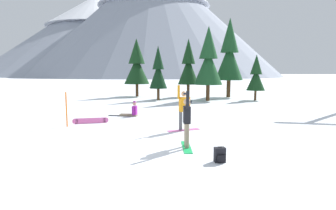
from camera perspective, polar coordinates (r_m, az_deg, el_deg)
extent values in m
plane|color=white|center=(10.13, -9.23, -8.32)|extent=(800.00, 800.00, 0.00)
cube|color=#19B259|center=(9.80, 3.88, -8.69)|extent=(0.64, 1.62, 0.02)
cylinder|color=gray|center=(9.85, 3.82, -6.00)|extent=(0.15, 0.15, 0.85)
cylinder|color=gray|center=(9.54, 3.99, -6.43)|extent=(0.15, 0.15, 0.85)
cube|color=black|center=(9.56, 3.94, -2.03)|extent=(0.33, 0.44, 0.58)
cylinder|color=black|center=(9.82, 3.81, -1.79)|extent=(0.11, 0.11, 0.58)
cylinder|color=black|center=(9.23, 4.11, 1.05)|extent=(0.11, 0.11, 0.60)
sphere|color=tan|center=(9.50, 3.96, 0.66)|extent=(0.24, 0.24, 0.24)
cube|color=black|center=(9.51, 4.80, 0.72)|extent=(0.08, 0.17, 0.08)
cube|color=pink|center=(12.57, 3.28, -5.22)|extent=(1.41, 1.10, 0.02)
cylinder|color=#4C4C51|center=(12.56, 3.95, -3.22)|extent=(0.15, 0.15, 0.84)
cylinder|color=#4C4C51|center=(12.42, 2.63, -3.33)|extent=(0.15, 0.15, 0.84)
cube|color=orange|center=(12.38, 3.31, 0.12)|extent=(0.47, 0.43, 0.65)
cylinder|color=orange|center=(12.49, 4.39, 0.33)|extent=(0.11, 0.11, 0.58)
cylinder|color=orange|center=(12.22, 2.24, 2.74)|extent=(0.11, 0.11, 0.60)
sphere|color=tan|center=(12.34, 3.33, 2.36)|extent=(0.24, 0.24, 0.24)
cube|color=black|center=(12.21, 3.62, 2.36)|extent=(0.16, 0.13, 0.08)
cube|color=gray|center=(16.62, -6.93, -2.17)|extent=(0.30, 0.38, 0.10)
cylinder|color=gray|center=(16.66, -8.69, -2.09)|extent=(0.81, 0.19, 0.14)
cylinder|color=gray|center=(16.85, -8.49, -1.98)|extent=(0.81, 0.19, 0.14)
cube|color=black|center=(16.89, -9.88, -2.21)|extent=(1.47, 0.37, 0.02)
cube|color=#8C1E8C|center=(16.58, -6.95, -1.11)|extent=(0.27, 0.41, 0.52)
cylinder|color=#8C1E8C|center=(16.33, -7.19, -1.24)|extent=(0.11, 0.11, 0.52)
cylinder|color=#8C1E8C|center=(16.82, -6.71, -1.00)|extent=(0.11, 0.11, 0.52)
sphere|color=tan|center=(16.52, -6.97, 0.33)|extent=(0.24, 0.24, 0.24)
sphere|color=#8C1E8C|center=(16.52, -6.97, 0.50)|extent=(0.20, 0.20, 0.20)
cube|color=pink|center=(14.79, -15.78, -3.15)|extent=(1.42, 0.77, 0.28)
cylinder|color=pink|center=(14.78, -12.80, -3.06)|extent=(0.30, 0.22, 0.28)
cylinder|color=pink|center=(14.83, -18.74, -3.23)|extent=(0.30, 0.22, 0.28)
cube|color=black|center=(14.82, -14.89, -3.04)|extent=(0.23, 0.18, 0.15)
cube|color=black|center=(14.84, -16.66, -3.09)|extent=(0.23, 0.18, 0.15)
cube|color=black|center=(8.33, 10.70, -10.13)|extent=(0.37, 0.29, 0.44)
cube|color=black|center=(8.23, 10.96, -10.82)|extent=(0.23, 0.13, 0.20)
cylinder|color=black|center=(8.27, 10.74, -8.53)|extent=(0.12, 0.06, 0.02)
cylinder|color=orange|center=(14.13, -20.35, -0.87)|extent=(0.06, 0.06, 1.69)
cylinder|color=#472D19|center=(25.63, 8.27, 2.54)|extent=(0.34, 0.34, 1.50)
cone|color=#194723|center=(25.57, 8.36, 7.81)|extent=(2.61, 2.61, 3.20)
cone|color=#194723|center=(25.71, 8.45, 12.80)|extent=(1.69, 1.69, 2.93)
cylinder|color=#472D19|center=(27.07, 17.68, 1.92)|extent=(0.21, 0.21, 0.94)
cone|color=#143819|center=(26.99, 17.79, 5.04)|extent=(1.69, 1.69, 2.01)
cone|color=#143819|center=(27.00, 17.90, 8.03)|extent=(1.10, 1.10, 1.84)
cylinder|color=#472D19|center=(29.37, 4.21, 2.99)|extent=(0.31, 0.31, 1.36)
cone|color=#143819|center=(29.31, 4.25, 7.15)|extent=(2.21, 2.21, 2.90)
cone|color=#143819|center=(29.39, 4.29, 11.10)|extent=(1.44, 1.44, 2.65)
cylinder|color=#472D19|center=(29.72, 12.45, 3.33)|extent=(0.41, 0.41, 1.82)
cone|color=#194723|center=(29.69, 12.60, 8.82)|extent=(2.87, 2.87, 3.87)
cone|color=#194723|center=(29.91, 12.73, 14.00)|extent=(1.86, 1.86, 3.54)
cylinder|color=#472D19|center=(25.90, -2.03, 2.23)|extent=(0.26, 0.26, 1.13)
cone|color=black|center=(25.82, -2.05, 6.13)|extent=(1.68, 1.68, 2.40)
cone|color=black|center=(25.85, -2.06, 9.85)|extent=(1.09, 1.09, 2.20)
cylinder|color=#472D19|center=(30.16, -6.45, 3.08)|extent=(0.31, 0.31, 1.38)
cone|color=#143819|center=(30.10, -6.50, 7.18)|extent=(2.73, 2.73, 2.93)
cone|color=#143819|center=(30.18, -6.56, 11.08)|extent=(1.78, 1.78, 2.69)
cone|color=#8C93A3|center=(214.48, -14.52, 13.66)|extent=(158.17, 158.17, 57.92)
cone|color=white|center=(217.30, -14.66, 18.21)|extent=(71.18, 71.18, 23.17)
cone|color=#8C93A3|center=(180.74, -2.87, 17.31)|extent=(153.89, 153.89, 71.13)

